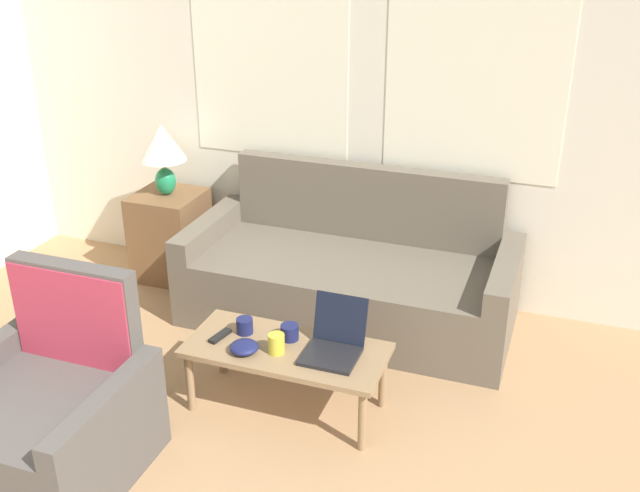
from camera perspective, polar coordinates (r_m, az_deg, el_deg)
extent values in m
cube|color=silver|center=(4.91, 4.57, 10.57)|extent=(6.41, 0.05, 2.60)
cube|color=white|center=(5.08, -3.93, 13.96)|extent=(1.10, 0.01, 1.30)
cube|color=white|center=(4.71, 11.74, 12.67)|extent=(1.10, 0.01, 1.30)
cube|color=#665B4C|center=(4.82, 2.11, -3.41)|extent=(1.80, 0.90, 0.44)
cube|color=#665B4C|center=(5.05, 3.52, 1.06)|extent=(1.80, 0.12, 0.94)
cube|color=#665B4C|center=(5.13, -8.25, -0.91)|extent=(0.14, 0.90, 0.59)
cube|color=#665B4C|center=(4.63, 13.70, -4.42)|extent=(0.14, 0.90, 0.59)
cube|color=#514C47|center=(3.85, -20.34, -13.41)|extent=(0.66, 0.82, 0.43)
cube|color=#514C47|center=(3.92, -17.66, -7.56)|extent=(0.66, 0.10, 0.95)
cube|color=#514C47|center=(3.61, -15.66, -14.31)|extent=(0.10, 0.82, 0.55)
cube|color=#B23347|center=(3.83, -18.36, -6.51)|extent=(0.64, 0.01, 0.68)
cube|color=brown|center=(5.49, -11.32, 0.82)|extent=(0.46, 0.46, 0.63)
ellipsoid|color=#1E8451|center=(5.34, -11.68, 4.86)|extent=(0.14, 0.14, 0.19)
cylinder|color=tan|center=(5.30, -11.80, 6.14)|extent=(0.02, 0.02, 0.06)
cone|color=white|center=(5.25, -11.94, 7.74)|extent=(0.32, 0.32, 0.25)
cube|color=#8E704C|center=(3.95, -2.60, -7.91)|extent=(1.06, 0.48, 0.03)
cylinder|color=#8E704C|center=(4.10, -9.88, -10.15)|extent=(0.04, 0.04, 0.35)
cylinder|color=#8E704C|center=(3.78, 3.25, -13.11)|extent=(0.04, 0.04, 0.35)
cylinder|color=#8E704C|center=(4.37, -7.48, -7.54)|extent=(0.04, 0.04, 0.35)
cylinder|color=#8E704C|center=(4.08, 4.81, -10.02)|extent=(0.04, 0.04, 0.35)
cube|color=black|center=(3.85, 0.79, -8.38)|extent=(0.28, 0.26, 0.02)
cube|color=black|center=(3.91, 1.58, -5.53)|extent=(0.28, 0.08, 0.25)
cylinder|color=gold|center=(3.88, -3.34, -7.43)|extent=(0.09, 0.09, 0.10)
cylinder|color=#191E4C|center=(3.99, -2.33, -6.58)|extent=(0.10, 0.10, 0.08)
cylinder|color=#191E4C|center=(4.06, -5.76, -6.07)|extent=(0.09, 0.09, 0.09)
ellipsoid|color=#191E4C|center=(3.91, -5.80, -7.67)|extent=(0.15, 0.15, 0.06)
cube|color=black|center=(4.05, -7.63, -6.80)|extent=(0.07, 0.16, 0.02)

